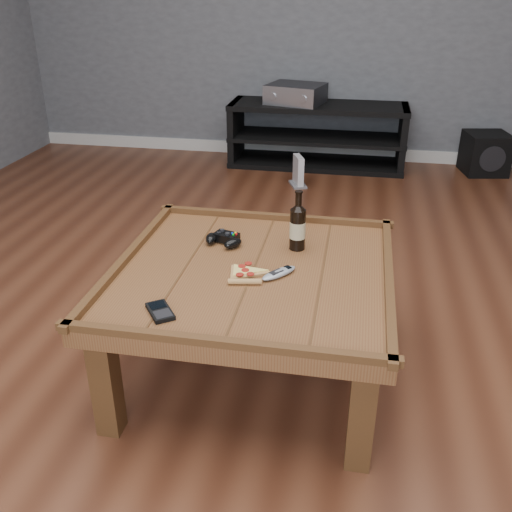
% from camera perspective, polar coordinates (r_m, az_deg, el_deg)
% --- Properties ---
extents(ground, '(6.00, 6.00, 0.00)m').
position_cam_1_polar(ground, '(2.33, -0.25, -11.21)').
color(ground, '#442113').
rests_on(ground, ground).
extents(baseboard, '(5.00, 0.02, 0.10)m').
position_cam_1_polar(baseboard, '(5.01, 6.26, 10.37)').
color(baseboard, silver).
rests_on(baseboard, ground).
extents(coffee_table, '(1.03, 1.03, 0.48)m').
position_cam_1_polar(coffee_table, '(2.11, -0.27, -2.79)').
color(coffee_table, brown).
rests_on(coffee_table, ground).
extents(media_console, '(1.40, 0.45, 0.50)m').
position_cam_1_polar(media_console, '(4.72, 6.12, 11.87)').
color(media_console, black).
rests_on(media_console, ground).
extents(beer_bottle, '(0.06, 0.06, 0.24)m').
position_cam_1_polar(beer_bottle, '(2.21, 4.19, 3.01)').
color(beer_bottle, black).
rests_on(beer_bottle, coffee_table).
extents(game_controller, '(0.16, 0.14, 0.05)m').
position_cam_1_polar(game_controller, '(2.28, -3.24, 1.70)').
color(game_controller, black).
rests_on(game_controller, coffee_table).
extents(pizza_slice, '(0.16, 0.23, 0.02)m').
position_cam_1_polar(pizza_slice, '(2.04, -1.09, -1.76)').
color(pizza_slice, '#B77F50').
rests_on(pizza_slice, coffee_table).
extents(smartphone, '(0.12, 0.13, 0.02)m').
position_cam_1_polar(smartphone, '(1.85, -9.56, -5.47)').
color(smartphone, black).
rests_on(smartphone, coffee_table).
extents(remote_control, '(0.14, 0.15, 0.02)m').
position_cam_1_polar(remote_control, '(2.04, 2.31, -1.71)').
color(remote_control, '#8E949A').
rests_on(remote_control, coffee_table).
extents(av_receiver, '(0.49, 0.44, 0.15)m').
position_cam_1_polar(av_receiver, '(4.66, 3.98, 15.89)').
color(av_receiver, black).
rests_on(av_receiver, media_console).
extents(subwoofer, '(0.37, 0.37, 0.31)m').
position_cam_1_polar(subwoofer, '(4.88, 21.94, 9.51)').
color(subwoofer, black).
rests_on(subwoofer, ground).
extents(game_console, '(0.16, 0.20, 0.23)m').
position_cam_1_polar(game_console, '(4.27, 4.24, 8.35)').
color(game_console, slate).
rests_on(game_console, ground).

